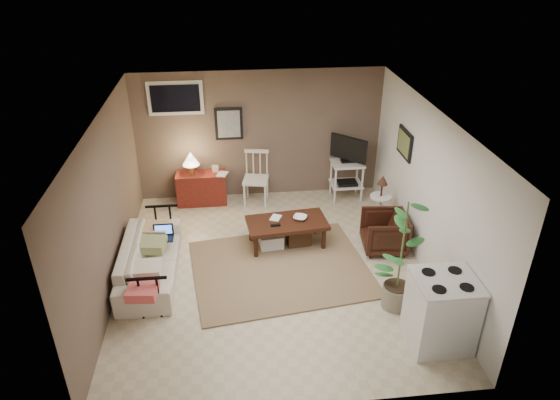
{
  "coord_description": "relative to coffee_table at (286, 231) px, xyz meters",
  "views": [
    {
      "loc": [
        -0.55,
        -6.12,
        4.49
      ],
      "look_at": [
        0.15,
        0.35,
        0.99
      ],
      "focal_mm": 32.0,
      "sensor_mm": 36.0,
      "label": 1
    }
  ],
  "objects": [
    {
      "name": "floor",
      "position": [
        -0.28,
        -0.63,
        -0.27
      ],
      "size": [
        5.0,
        5.0,
        0.0
      ],
      "primitive_type": "plane",
      "color": "#C1B293",
      "rests_on": "ground"
    },
    {
      "name": "book_table",
      "position": [
        -0.23,
        0.14,
        0.29
      ],
      "size": [
        0.15,
        0.08,
        0.21
      ],
      "primitive_type": "imported",
      "rotation": [
        0.0,
        0.0,
        -0.43
      ],
      "color": "#33170E",
      "rests_on": "coffee_table"
    },
    {
      "name": "coffee_table",
      "position": [
        0.0,
        0.0,
        0.0
      ],
      "size": [
        1.32,
        0.78,
        0.48
      ],
      "color": "#33170E",
      "rests_on": "floor"
    },
    {
      "name": "art_back",
      "position": [
        -0.83,
        1.85,
        1.18
      ],
      "size": [
        0.5,
        0.03,
        0.6
      ],
      "primitive_type": "cube",
      "color": "black"
    },
    {
      "name": "red_console",
      "position": [
        -1.4,
        1.61,
        0.1
      ],
      "size": [
        0.9,
        0.4,
        1.04
      ],
      "color": "maroon",
      "rests_on": "floor"
    },
    {
      "name": "tv_stand",
      "position": [
        1.32,
        1.5,
        0.39
      ],
      "size": [
        0.58,
        0.55,
        1.23
      ],
      "color": "silver",
      "rests_on": "floor"
    },
    {
      "name": "sofa",
      "position": [
        -2.08,
        -0.57,
        0.11
      ],
      "size": [
        0.57,
        1.94,
        0.76
      ],
      "primitive_type": "imported",
      "rotation": [
        0.0,
        0.0,
        1.57
      ],
      "color": "beige",
      "rests_on": "floor"
    },
    {
      "name": "bowl",
      "position": [
        0.23,
        0.04,
        0.29
      ],
      "size": [
        0.22,
        0.13,
        0.21
      ],
      "primitive_type": "imported",
      "rotation": [
        0.0,
        0.0,
        -0.41
      ],
      "color": "#33170E",
      "rests_on": "coffee_table"
    },
    {
      "name": "spindle_chair",
      "position": [
        -0.38,
        1.53,
        0.2
      ],
      "size": [
        0.52,
        0.52,
        0.99
      ],
      "color": "silver",
      "rests_on": "floor"
    },
    {
      "name": "sofa_pillows",
      "position": [
        -2.03,
        -0.8,
        0.2
      ],
      "size": [
        0.37,
        1.84,
        0.13
      ],
      "primitive_type": null,
      "color": "beige",
      "rests_on": "sofa"
    },
    {
      "name": "window",
      "position": [
        -1.73,
        1.85,
        1.68
      ],
      "size": [
        0.96,
        0.03,
        0.6
      ],
      "primitive_type": "cube",
      "color": "silver"
    },
    {
      "name": "side_table",
      "position": [
        1.66,
        0.44,
        0.33
      ],
      "size": [
        0.36,
        0.36,
        0.96
      ],
      "color": "silver",
      "rests_on": "floor"
    },
    {
      "name": "sofa_end_rails",
      "position": [
        -1.97,
        -0.57,
        0.06
      ],
      "size": [
        0.52,
        1.94,
        0.65
      ],
      "primitive_type": null,
      "color": "black",
      "rests_on": "floor"
    },
    {
      "name": "art_right",
      "position": [
        1.95,
        0.42,
        1.25
      ],
      "size": [
        0.03,
        0.6,
        0.45
      ],
      "primitive_type": "cube",
      "color": "black"
    },
    {
      "name": "stove",
      "position": [
        1.59,
        -2.34,
        0.21
      ],
      "size": [
        0.73,
        0.68,
        0.96
      ],
      "color": "silver",
      "rests_on": "floor"
    },
    {
      "name": "rug",
      "position": [
        -0.16,
        -0.64,
        -0.25
      ],
      "size": [
        2.83,
        2.39,
        0.02
      ],
      "primitive_type": "cube",
      "rotation": [
        0.0,
        0.0,
        0.13
      ],
      "color": "#7C5E48",
      "rests_on": "floor"
    },
    {
      "name": "armchair",
      "position": [
        1.53,
        -0.26,
        0.08
      ],
      "size": [
        0.68,
        0.71,
        0.68
      ],
      "primitive_type": "imported",
      "rotation": [
        0.0,
        0.0,
        -1.66
      ],
      "color": "black",
      "rests_on": "floor"
    },
    {
      "name": "book_console",
      "position": [
        -1.08,
        1.54,
        0.46
      ],
      "size": [
        0.18,
        0.08,
        0.24
      ],
      "primitive_type": "imported",
      "rotation": [
        0.0,
        0.0,
        -0.31
      ],
      "color": "#33170E",
      "rests_on": "red_console"
    },
    {
      "name": "potted_plant",
      "position": [
        1.29,
        -1.64,
        0.6
      ],
      "size": [
        0.41,
        0.41,
        1.64
      ],
      "color": "gray",
      "rests_on": "floor"
    },
    {
      "name": "laptop",
      "position": [
        -1.89,
        -0.24,
        0.22
      ],
      "size": [
        0.3,
        0.22,
        0.2
      ],
      "color": "black",
      "rests_on": "sofa"
    }
  ]
}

